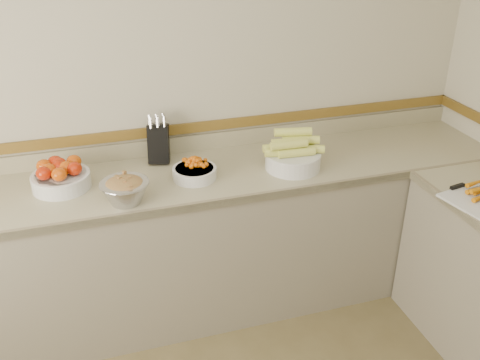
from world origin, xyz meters
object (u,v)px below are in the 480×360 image
object	(u,v)px
tomato_bowl	(60,176)
cherry_tomato_bowl	(195,171)
rhubarb_bowl	(125,190)
knife_block	(159,143)
corn_bowl	(293,155)

from	to	relation	value
tomato_bowl	cherry_tomato_bowl	world-z (taller)	tomato_bowl
tomato_bowl	rhubarb_bowl	distance (m)	0.40
knife_block	corn_bowl	bearing A→B (deg)	-23.74
tomato_bowl	corn_bowl	distance (m)	1.26
cherry_tomato_bowl	rhubarb_bowl	xyz separation A→B (m)	(-0.39, -0.16, 0.03)
knife_block	rhubarb_bowl	xyz separation A→B (m)	(-0.24, -0.43, -0.05)
corn_bowl	knife_block	bearing A→B (deg)	156.26
knife_block	corn_bowl	distance (m)	0.77
cherry_tomato_bowl	rhubarb_bowl	size ratio (longest dim) A/B	0.98
knife_block	cherry_tomato_bowl	size ratio (longest dim) A/B	1.20
cherry_tomato_bowl	corn_bowl	bearing A→B (deg)	-4.08
cherry_tomato_bowl	corn_bowl	world-z (taller)	corn_bowl
knife_block	cherry_tomato_bowl	xyz separation A→B (m)	(0.15, -0.27, -0.07)
knife_block	tomato_bowl	distance (m)	0.58
knife_block	rhubarb_bowl	distance (m)	0.50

